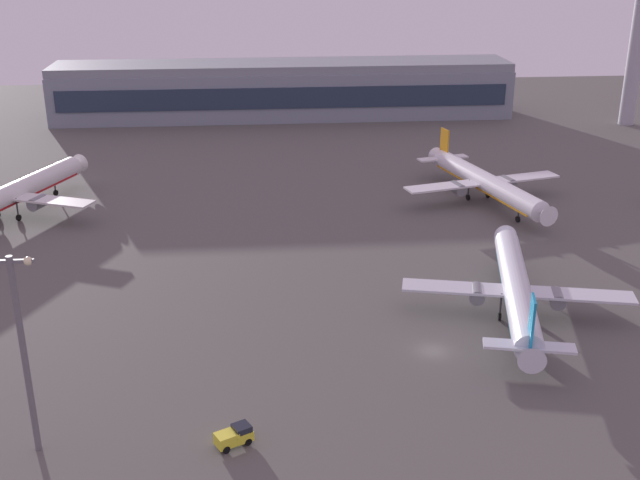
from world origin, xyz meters
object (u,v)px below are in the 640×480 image
object	(u,v)px
airplane_terminal_side	(485,182)
control_tower	(639,31)
airplane_taxiway_distant	(13,194)
apron_light_central	(22,342)
cargo_loader	(234,436)
airplane_near_gate	(517,289)

from	to	relation	value
airplane_terminal_side	control_tower	bearing A→B (deg)	-147.62
control_tower	airplane_taxiway_distant	bearing A→B (deg)	-157.14
apron_light_central	cargo_loader	bearing A→B (deg)	-3.24
airplane_near_gate	cargo_loader	bearing A→B (deg)	-132.21
control_tower	cargo_loader	xyz separation A→B (m)	(-113.13, -146.62, -25.56)
airplane_near_gate	airplane_taxiway_distant	bearing A→B (deg)	162.19
airplane_near_gate	airplane_terminal_side	size ratio (longest dim) A/B	0.96
control_tower	airplane_terminal_side	xyz separation A→B (m)	(-61.97, -66.39, -22.36)
apron_light_central	airplane_near_gate	bearing A→B (deg)	23.44
airplane_near_gate	airplane_terminal_side	xyz separation A→B (m)	(10.00, 51.76, 0.17)
airplane_terminal_side	cargo_loader	xyz separation A→B (m)	(-51.16, -80.23, -3.19)
airplane_taxiway_distant	apron_light_central	size ratio (longest dim) A/B	1.91
airplane_terminal_side	airplane_near_gate	bearing A→B (deg)	64.47
airplane_taxiway_distant	apron_light_central	world-z (taller)	apron_light_central
airplane_near_gate	apron_light_central	world-z (taller)	apron_light_central
airplane_near_gate	airplane_terminal_side	distance (m)	52.72
apron_light_central	airplane_terminal_side	bearing A→B (deg)	47.33
airplane_taxiway_distant	cargo_loader	world-z (taller)	airplane_taxiway_distant
airplane_terminal_side	apron_light_central	xyz separation A→B (m)	(-72.82, -79.00, 8.99)
control_tower	cargo_loader	distance (m)	186.94
airplane_near_gate	cargo_loader	xyz separation A→B (m)	(-41.16, -28.47, -3.02)
airplane_near_gate	cargo_loader	world-z (taller)	airplane_near_gate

